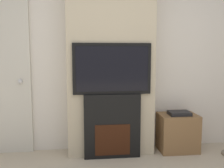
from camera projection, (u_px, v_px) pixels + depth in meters
wall_back at (109, 54)px, 3.51m from camera, size 6.00×0.06×2.70m
chimney_breast at (111, 54)px, 3.31m from camera, size 1.14×0.33×2.70m
fireplace at (112, 126)px, 3.26m from camera, size 0.73×0.15×0.84m
television at (112, 69)px, 3.17m from camera, size 1.00×0.07×0.65m
media_stand at (178, 132)px, 3.49m from camera, size 0.52×0.38×0.57m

